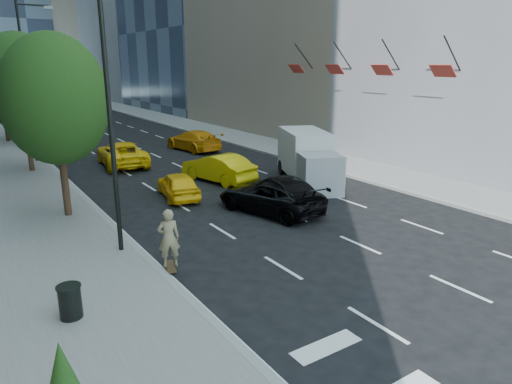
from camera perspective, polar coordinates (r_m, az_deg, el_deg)
ground at (r=16.48m, az=10.40°, el=-7.24°), size 160.00×160.00×0.00m
sidewalk_right at (r=46.19m, az=-6.52°, el=7.86°), size 4.00×120.00×0.15m
lamp_near at (r=15.46m, az=-17.50°, el=13.00°), size 2.13×0.22×10.00m
lamp_far at (r=33.12m, az=-26.58°, el=13.22°), size 2.13×0.22×10.00m
tree_near at (r=20.18m, az=-23.82°, el=10.49°), size 4.20×4.20×7.46m
tree_mid at (r=30.05m, az=-27.37°, el=12.07°), size 4.50×4.50×7.99m
tree_far at (r=43.00m, az=-29.36°, el=11.50°), size 3.90×3.90×6.92m
traffic_signal at (r=51.05m, az=-29.17°, el=11.46°), size 2.48×0.53×5.20m
facade_flags at (r=29.79m, az=12.73°, el=15.06°), size 1.85×13.30×2.05m
skateboarder at (r=14.70m, az=-10.83°, el=-6.16°), size 0.79×0.62×1.91m
black_sedan_lincoln at (r=20.19m, az=1.76°, el=-0.57°), size 3.61×5.42×1.38m
black_sedan_mercedes at (r=20.66m, az=3.16°, el=-0.01°), size 2.80×5.46×1.52m
taxi_a at (r=22.63m, az=-9.72°, el=0.90°), size 2.17×3.99×1.29m
taxi_b at (r=25.51m, az=-4.74°, el=3.05°), size 2.66×4.93×1.54m
taxi_c at (r=30.62m, az=-16.40°, el=4.61°), size 3.18×5.79×1.54m
taxi_d at (r=35.01m, az=-7.83°, el=6.43°), size 2.83×5.49×1.52m
city_bus at (r=44.32m, az=-24.77°, el=8.18°), size 3.95×11.70×3.20m
box_truck at (r=25.02m, az=6.53°, el=4.29°), size 4.24×6.21×2.81m
trash_can at (r=12.72m, az=-22.21°, el=-12.65°), size 0.56×0.56×0.84m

